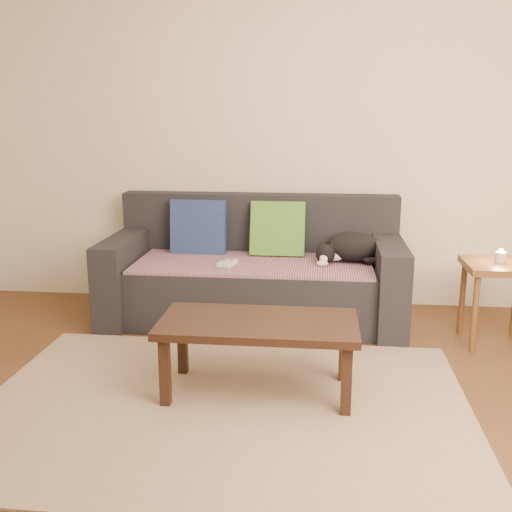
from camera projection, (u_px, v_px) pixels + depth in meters
The scene contains 13 objects.
ground at pixel (219, 422), 2.91m from camera, with size 4.50×4.50×0.00m, color brown.
back_wall at pixel (261, 136), 4.54m from camera, with size 4.50×0.04×2.60m, color beige.
sofa at pixel (255, 276), 4.36m from camera, with size 2.10×0.94×0.87m.
throw_blanket at pixel (253, 263), 4.24m from camera, with size 1.66×0.74×0.02m, color #4E2C53.
cushion_navy at pixel (199, 227), 4.49m from camera, with size 0.41×0.10×0.41m, color #11244B.
cushion_green at pixel (278, 229), 4.43m from camera, with size 0.40×0.10×0.40m, color #0B482A.
cat at pixel (351, 247), 4.23m from camera, with size 0.49×0.36×0.21m.
wii_remote_a at pixel (231, 263), 4.14m from camera, with size 0.15×0.04×0.03m, color white.
wii_remote_b at pixel (223, 263), 4.14m from camera, with size 0.15×0.04×0.03m, color white.
side_table at pixel (499, 277), 3.82m from camera, with size 0.43×0.43×0.54m.
candle at pixel (501, 257), 3.79m from camera, with size 0.06×0.06×0.09m.
rug at pixel (224, 407), 3.05m from camera, with size 2.50×1.80×0.01m, color tan.
coffee_table at pixel (258, 330), 3.13m from camera, with size 1.03×0.52×0.41m.
Camera 1 is at (0.47, -2.61, 1.46)m, focal length 42.00 mm.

